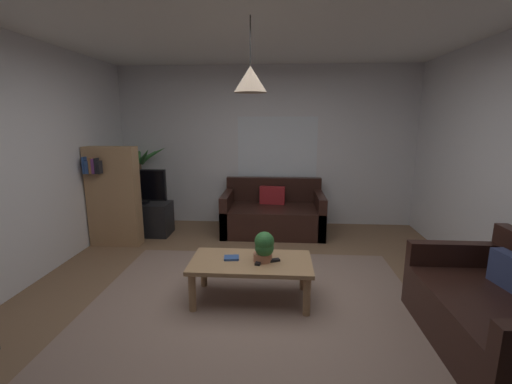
% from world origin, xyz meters
% --- Properties ---
extents(floor, '(4.89, 5.40, 0.02)m').
position_xyz_m(floor, '(0.00, 0.00, -0.01)').
color(floor, brown).
rests_on(floor, ground).
extents(rug, '(3.18, 2.97, 0.01)m').
position_xyz_m(rug, '(0.00, -0.20, 0.00)').
color(rug, gray).
rests_on(rug, ground).
extents(wall_back, '(5.01, 0.06, 2.62)m').
position_xyz_m(wall_back, '(0.00, 2.73, 1.31)').
color(wall_back, silver).
rests_on(wall_back, ground).
extents(ceiling, '(4.89, 5.40, 0.02)m').
position_xyz_m(ceiling, '(0.00, 0.00, 2.63)').
color(ceiling, white).
extents(window_pane, '(1.31, 0.01, 0.99)m').
position_xyz_m(window_pane, '(0.19, 2.70, 1.31)').
color(window_pane, white).
extents(couch_under_window, '(1.56, 0.89, 0.82)m').
position_xyz_m(couch_under_window, '(0.14, 2.19, 0.27)').
color(couch_under_window, black).
rests_on(couch_under_window, ground).
extents(couch_right_side, '(0.89, 1.44, 0.82)m').
position_xyz_m(couch_right_side, '(1.94, -0.57, 0.27)').
color(couch_right_side, black).
rests_on(couch_right_side, ground).
extents(coffee_table, '(1.18, 0.61, 0.41)m').
position_xyz_m(coffee_table, '(-0.03, 0.08, 0.35)').
color(coffee_table, '#A87F56').
rests_on(coffee_table, ground).
extents(book_on_table_0, '(0.16, 0.13, 0.02)m').
position_xyz_m(book_on_table_0, '(-0.23, 0.10, 0.43)').
color(book_on_table_0, '#2D4C8C').
rests_on(book_on_table_0, coffee_table).
extents(remote_on_table_0, '(0.08, 0.17, 0.02)m').
position_xyz_m(remote_on_table_0, '(0.05, 0.03, 0.43)').
color(remote_on_table_0, black).
rests_on(remote_on_table_0, coffee_table).
extents(remote_on_table_1, '(0.17, 0.11, 0.02)m').
position_xyz_m(remote_on_table_1, '(0.17, 0.06, 0.43)').
color(remote_on_table_1, black).
rests_on(remote_on_table_1, coffee_table).
extents(potted_plant_on_table, '(0.20, 0.20, 0.30)m').
position_xyz_m(potted_plant_on_table, '(0.09, 0.06, 0.57)').
color(potted_plant_on_table, '#B77051').
rests_on(potted_plant_on_table, coffee_table).
extents(tv_stand, '(0.90, 0.44, 0.50)m').
position_xyz_m(tv_stand, '(-1.90, 1.95, 0.25)').
color(tv_stand, black).
rests_on(tv_stand, ground).
extents(tv, '(0.84, 0.16, 0.52)m').
position_xyz_m(tv, '(-1.90, 1.93, 0.77)').
color(tv, black).
rests_on(tv, tv_stand).
extents(potted_palm_corner, '(0.92, 0.91, 1.38)m').
position_xyz_m(potted_palm_corner, '(-2.09, 2.48, 0.67)').
color(potted_palm_corner, brown).
rests_on(potted_palm_corner, ground).
extents(bookshelf_corner, '(0.70, 0.31, 1.40)m').
position_xyz_m(bookshelf_corner, '(-2.08, 1.49, 0.71)').
color(bookshelf_corner, '#A87F56').
rests_on(bookshelf_corner, ground).
extents(pendant_lamp, '(0.29, 0.29, 0.63)m').
position_xyz_m(pendant_lamp, '(-0.03, 0.08, 2.10)').
color(pendant_lamp, black).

